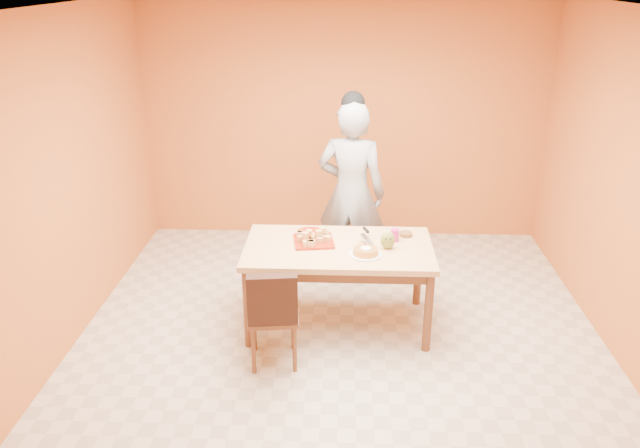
{
  "coord_description": "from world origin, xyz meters",
  "views": [
    {
      "loc": [
        0.02,
        -4.42,
        2.95
      ],
      "look_at": [
        -0.18,
        0.3,
        1.01
      ],
      "focal_mm": 35.0,
      "sensor_mm": 36.0,
      "label": 1
    }
  ],
  "objects_px": {
    "dining_chair": "(273,313)",
    "pastry_platter": "(314,241)",
    "magenta_glass": "(395,235)",
    "sponge_cake": "(366,251)",
    "egg_ornament": "(388,240)",
    "red_dinner_plate": "(310,233)",
    "dining_table": "(338,256)",
    "person": "(351,193)",
    "checker_tin": "(406,234)"
  },
  "relations": [
    {
      "from": "person",
      "to": "egg_ornament",
      "type": "height_order",
      "value": "person"
    },
    {
      "from": "sponge_cake",
      "to": "checker_tin",
      "type": "xyz_separation_m",
      "value": [
        0.37,
        0.41,
        -0.02
      ]
    },
    {
      "from": "sponge_cake",
      "to": "magenta_glass",
      "type": "xyz_separation_m",
      "value": [
        0.26,
        0.3,
        0.02
      ]
    },
    {
      "from": "egg_ornament",
      "to": "person",
      "type": "bearing_deg",
      "value": 110.08
    },
    {
      "from": "pastry_platter",
      "to": "sponge_cake",
      "type": "distance_m",
      "value": 0.5
    },
    {
      "from": "egg_ornament",
      "to": "dining_table",
      "type": "bearing_deg",
      "value": 177.8
    },
    {
      "from": "pastry_platter",
      "to": "egg_ornament",
      "type": "distance_m",
      "value": 0.64
    },
    {
      "from": "dining_chair",
      "to": "egg_ornament",
      "type": "xyz_separation_m",
      "value": [
        0.92,
        0.58,
        0.39
      ]
    },
    {
      "from": "dining_table",
      "to": "sponge_cake",
      "type": "bearing_deg",
      "value": -36.76
    },
    {
      "from": "magenta_glass",
      "to": "checker_tin",
      "type": "relative_size",
      "value": 0.94
    },
    {
      "from": "magenta_glass",
      "to": "person",
      "type": "bearing_deg",
      "value": 115.9
    },
    {
      "from": "dining_table",
      "to": "checker_tin",
      "type": "height_order",
      "value": "checker_tin"
    },
    {
      "from": "pastry_platter",
      "to": "checker_tin",
      "type": "xyz_separation_m",
      "value": [
        0.81,
        0.17,
        0.01
      ]
    },
    {
      "from": "sponge_cake",
      "to": "checker_tin",
      "type": "relative_size",
      "value": 1.84
    },
    {
      "from": "dining_table",
      "to": "dining_chair",
      "type": "bearing_deg",
      "value": -129.5
    },
    {
      "from": "magenta_glass",
      "to": "red_dinner_plate",
      "type": "bearing_deg",
      "value": 170.37
    },
    {
      "from": "checker_tin",
      "to": "dining_chair",
      "type": "bearing_deg",
      "value": -142.08
    },
    {
      "from": "pastry_platter",
      "to": "checker_tin",
      "type": "bearing_deg",
      "value": 11.92
    },
    {
      "from": "red_dinner_plate",
      "to": "dining_table",
      "type": "bearing_deg",
      "value": -45.36
    },
    {
      "from": "dining_chair",
      "to": "red_dinner_plate",
      "type": "distance_m",
      "value": 0.96
    },
    {
      "from": "dining_table",
      "to": "dining_chair",
      "type": "distance_m",
      "value": 0.82
    },
    {
      "from": "pastry_platter",
      "to": "magenta_glass",
      "type": "height_order",
      "value": "magenta_glass"
    },
    {
      "from": "pastry_platter",
      "to": "sponge_cake",
      "type": "xyz_separation_m",
      "value": [
        0.44,
        -0.24,
        0.03
      ]
    },
    {
      "from": "dining_chair",
      "to": "pastry_platter",
      "type": "bearing_deg",
      "value": 60.34
    },
    {
      "from": "dining_chair",
      "to": "person",
      "type": "bearing_deg",
      "value": 61.25
    },
    {
      "from": "red_dinner_plate",
      "to": "checker_tin",
      "type": "distance_m",
      "value": 0.85
    },
    {
      "from": "dining_table",
      "to": "checker_tin",
      "type": "relative_size",
      "value": 14.25
    },
    {
      "from": "pastry_platter",
      "to": "dining_chair",
      "type": "bearing_deg",
      "value": -112.87
    },
    {
      "from": "dining_chair",
      "to": "magenta_glass",
      "type": "distance_m",
      "value": 1.29
    },
    {
      "from": "person",
      "to": "red_dinner_plate",
      "type": "relative_size",
      "value": 7.29
    },
    {
      "from": "magenta_glass",
      "to": "dining_table",
      "type": "bearing_deg",
      "value": -164.63
    },
    {
      "from": "dining_chair",
      "to": "pastry_platter",
      "type": "distance_m",
      "value": 0.81
    },
    {
      "from": "person",
      "to": "egg_ornament",
      "type": "bearing_deg",
      "value": 119.32
    },
    {
      "from": "egg_ornament",
      "to": "checker_tin",
      "type": "relative_size",
      "value": 1.37
    },
    {
      "from": "person",
      "to": "egg_ornament",
      "type": "relative_size",
      "value": 11.91
    },
    {
      "from": "dining_chair",
      "to": "person",
      "type": "relative_size",
      "value": 0.47
    },
    {
      "from": "pastry_platter",
      "to": "red_dinner_plate",
      "type": "distance_m",
      "value": 0.19
    },
    {
      "from": "person",
      "to": "magenta_glass",
      "type": "xyz_separation_m",
      "value": [
        0.38,
        -0.77,
        -0.1
      ]
    },
    {
      "from": "dining_table",
      "to": "person",
      "type": "height_order",
      "value": "person"
    },
    {
      "from": "dining_table",
      "to": "pastry_platter",
      "type": "distance_m",
      "value": 0.25
    },
    {
      "from": "sponge_cake",
      "to": "egg_ornament",
      "type": "relative_size",
      "value": 1.35
    },
    {
      "from": "dining_table",
      "to": "checker_tin",
      "type": "bearing_deg",
      "value": 22.23
    },
    {
      "from": "pastry_platter",
      "to": "egg_ornament",
      "type": "xyz_separation_m",
      "value": [
        0.63,
        -0.1,
        0.07
      ]
    },
    {
      "from": "dining_chair",
      "to": "magenta_glass",
      "type": "xyz_separation_m",
      "value": [
        0.99,
        0.74,
        0.36
      ]
    },
    {
      "from": "red_dinner_plate",
      "to": "checker_tin",
      "type": "height_order",
      "value": "checker_tin"
    },
    {
      "from": "dining_chair",
      "to": "person",
      "type": "distance_m",
      "value": 1.7
    },
    {
      "from": "dining_chair",
      "to": "checker_tin",
      "type": "distance_m",
      "value": 1.43
    },
    {
      "from": "dining_chair",
      "to": "magenta_glass",
      "type": "height_order",
      "value": "same"
    },
    {
      "from": "dining_table",
      "to": "egg_ornament",
      "type": "bearing_deg",
      "value": -4.29
    },
    {
      "from": "person",
      "to": "red_dinner_plate",
      "type": "bearing_deg",
      "value": 72.04
    }
  ]
}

